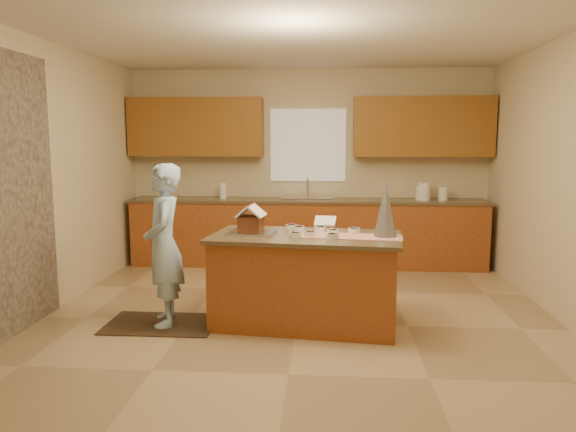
% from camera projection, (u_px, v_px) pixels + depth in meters
% --- Properties ---
extents(floor, '(5.50, 5.50, 0.00)m').
position_uv_depth(floor, '(297.00, 323.00, 5.14)').
color(floor, tan).
rests_on(floor, ground).
extents(ceiling, '(5.50, 5.50, 0.00)m').
position_uv_depth(ceiling, '(298.00, 28.00, 4.77)').
color(ceiling, silver).
rests_on(ceiling, floor).
extents(wall_back, '(5.50, 5.50, 0.00)m').
position_uv_depth(wall_back, '(308.00, 167.00, 7.67)').
color(wall_back, beige).
rests_on(wall_back, floor).
extents(wall_front, '(5.50, 5.50, 0.00)m').
position_uv_depth(wall_front, '(261.00, 231.00, 2.24)').
color(wall_front, beige).
rests_on(wall_front, floor).
extents(wall_left, '(5.50, 5.50, 0.00)m').
position_uv_depth(wall_left, '(34.00, 180.00, 5.13)').
color(wall_left, beige).
rests_on(wall_left, floor).
extents(window_curtain, '(1.05, 0.03, 1.00)m').
position_uv_depth(window_curtain, '(308.00, 145.00, 7.60)').
color(window_curtain, white).
rests_on(window_curtain, wall_back).
extents(back_counter_base, '(4.80, 0.60, 0.88)m').
position_uv_depth(back_counter_base, '(307.00, 234.00, 7.50)').
color(back_counter_base, '#A25421').
rests_on(back_counter_base, floor).
extents(back_counter_top, '(4.85, 0.63, 0.04)m').
position_uv_depth(back_counter_top, '(307.00, 201.00, 7.44)').
color(back_counter_top, brown).
rests_on(back_counter_top, back_counter_base).
extents(upper_cabinet_left, '(1.85, 0.35, 0.80)m').
position_uv_depth(upper_cabinet_left, '(196.00, 127.00, 7.53)').
color(upper_cabinet_left, olive).
rests_on(upper_cabinet_left, wall_back).
extents(upper_cabinet_right, '(1.85, 0.35, 0.80)m').
position_uv_depth(upper_cabinet_right, '(423.00, 127.00, 7.31)').
color(upper_cabinet_right, olive).
rests_on(upper_cabinet_right, wall_back).
extents(sink, '(0.70, 0.45, 0.12)m').
position_uv_depth(sink, '(307.00, 201.00, 7.44)').
color(sink, silver).
rests_on(sink, back_counter_top).
extents(faucet, '(0.03, 0.03, 0.28)m').
position_uv_depth(faucet, '(308.00, 188.00, 7.59)').
color(faucet, silver).
rests_on(faucet, back_counter_top).
extents(island_base, '(1.75, 1.01, 0.81)m').
position_uv_depth(island_base, '(305.00, 282.00, 5.08)').
color(island_base, '#A25421').
rests_on(island_base, floor).
extents(island_top, '(1.83, 1.10, 0.04)m').
position_uv_depth(island_top, '(306.00, 237.00, 5.02)').
color(island_top, brown).
rests_on(island_top, island_base).
extents(table_runner, '(0.96, 0.43, 0.01)m').
position_uv_depth(table_runner, '(351.00, 236.00, 4.94)').
color(table_runner, '#B41E0C').
rests_on(table_runner, island_top).
extents(baking_tray, '(0.46, 0.36, 0.02)m').
position_uv_depth(baking_tray, '(251.00, 233.00, 5.07)').
color(baking_tray, silver).
rests_on(baking_tray, island_top).
extents(cookbook, '(0.22, 0.18, 0.09)m').
position_uv_depth(cookbook, '(325.00, 221.00, 5.33)').
color(cookbook, white).
rests_on(cookbook, island_top).
extents(tinsel_tree, '(0.23, 0.23, 0.51)m').
position_uv_depth(tinsel_tree, '(386.00, 209.00, 4.90)').
color(tinsel_tree, '#B4B6C1').
rests_on(tinsel_tree, island_top).
extents(rug, '(1.02, 0.66, 0.01)m').
position_uv_depth(rug, '(161.00, 324.00, 5.11)').
color(rug, black).
rests_on(rug, floor).
extents(boy, '(0.50, 0.63, 1.50)m').
position_uv_depth(boy, '(164.00, 245.00, 5.01)').
color(boy, '#A6CAEC').
rests_on(boy, rug).
extents(canister_a, '(0.14, 0.14, 0.20)m').
position_uv_depth(canister_a, '(421.00, 193.00, 7.31)').
color(canister_a, white).
rests_on(canister_a, back_counter_top).
extents(canister_b, '(0.16, 0.16, 0.24)m').
position_uv_depth(canister_b, '(424.00, 191.00, 7.31)').
color(canister_b, white).
rests_on(canister_b, back_counter_top).
extents(canister_c, '(0.13, 0.13, 0.18)m').
position_uv_depth(canister_c, '(443.00, 193.00, 7.29)').
color(canister_c, white).
rests_on(canister_c, back_counter_top).
extents(paper_towel, '(0.10, 0.10, 0.22)m').
position_uv_depth(paper_towel, '(223.00, 191.00, 7.50)').
color(paper_towel, white).
rests_on(paper_towel, back_counter_top).
extents(gingerbread_house, '(0.28, 0.29, 0.26)m').
position_uv_depth(gingerbread_house, '(251.00, 221.00, 5.05)').
color(gingerbread_house, '#622A19').
rests_on(gingerbread_house, baking_tray).
extents(candy_bowls, '(0.71, 0.61, 0.05)m').
position_uv_depth(candy_bowls, '(317.00, 232.00, 5.06)').
color(candy_bowls, green).
rests_on(candy_bowls, island_top).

